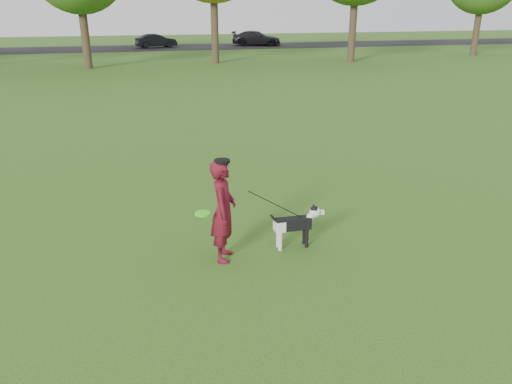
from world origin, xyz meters
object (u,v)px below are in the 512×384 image
object	(u,v)px
car_right	(256,38)
dog	(297,222)
man	(223,211)
car_mid	(156,41)

from	to	relation	value
car_right	dog	bearing A→B (deg)	-175.82
man	car_right	size ratio (longest dim) A/B	0.35
car_mid	car_right	distance (m)	9.24
man	car_right	bearing A→B (deg)	2.34
dog	car_right	size ratio (longest dim) A/B	0.20
man	car_mid	bearing A→B (deg)	15.13
car_mid	car_right	bearing A→B (deg)	-102.98
car_right	man	bearing A→B (deg)	-177.40
man	car_mid	size ratio (longest dim) A/B	0.44
man	car_mid	distance (m)	40.38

